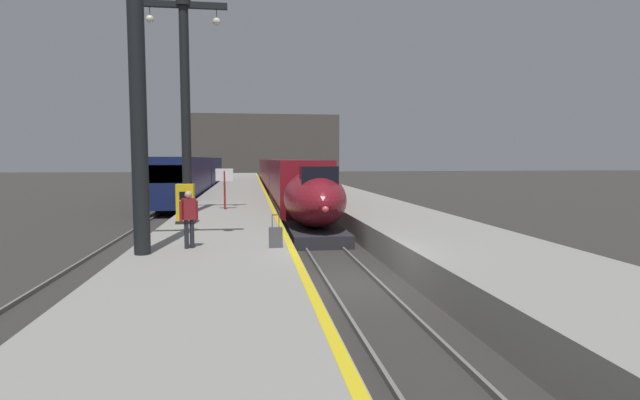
{
  "coord_description": "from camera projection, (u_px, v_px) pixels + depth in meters",
  "views": [
    {
      "loc": [
        -2.95,
        -13.85,
        3.67
      ],
      "look_at": [
        0.21,
        8.3,
        1.8
      ],
      "focal_mm": 27.69,
      "sensor_mm": 36.0,
      "label": 1
    }
  ],
  "objects": [
    {
      "name": "rolling_suitcase",
      "position": [
        276.0,
        237.0,
        14.59
      ],
      "size": [
        0.4,
        0.22,
        0.98
      ],
      "color": "#4C4C51",
      "rests_on": "platform_left"
    },
    {
      "name": "rail_main_left",
      "position": [
        277.0,
        202.0,
        41.41
      ],
      "size": [
        0.08,
        110.0,
        0.12
      ],
      "primitive_type": "cube",
      "color": "slate",
      "rests_on": "ground"
    },
    {
      "name": "regional_train_adjacent",
      "position": [
        196.0,
        175.0,
        47.87
      ],
      "size": [
        2.85,
        36.6,
        3.8
      ],
      "color": "#141E4C",
      "rests_on": "ground"
    },
    {
      "name": "departure_info_board",
      "position": [
        224.0,
        180.0,
        25.52
      ],
      "size": [
        0.9,
        0.1,
        2.12
      ],
      "color": "maroon",
      "rests_on": "platform_left"
    },
    {
      "name": "ticket_machine_yellow",
      "position": [
        186.0,
        205.0,
        20.02
      ],
      "size": [
        0.76,
        0.62,
        1.6
      ],
      "color": "yellow",
      "rests_on": "platform_left"
    },
    {
      "name": "platform_left_safety_stripe",
      "position": [
        265.0,
        192.0,
        38.47
      ],
      "size": [
        0.2,
        107.8,
        0.01
      ],
      "primitive_type": "cube",
      "color": "yellow",
      "rests_on": "platform_left"
    },
    {
      "name": "highspeed_train_main",
      "position": [
        281.0,
        177.0,
        46.88
      ],
      "size": [
        2.92,
        56.97,
        3.6
      ],
      "color": "maroon",
      "rests_on": "ground"
    },
    {
      "name": "rail_secondary_right",
      "position": [
        196.0,
        203.0,
        40.48
      ],
      "size": [
        0.08,
        110.0,
        0.12
      ],
      "primitive_type": "cube",
      "color": "slate",
      "rests_on": "ground"
    },
    {
      "name": "platform_right",
      "position": [
        339.0,
        198.0,
        39.33
      ],
      "size": [
        4.8,
        110.0,
        1.05
      ],
      "primitive_type": "cube",
      "color": "gray",
      "rests_on": "ground"
    },
    {
      "name": "platform_left",
      "position": [
        236.0,
        200.0,
        38.19
      ],
      "size": [
        4.8,
        110.0,
        1.05
      ],
      "primitive_type": "cube",
      "color": "gray",
      "rests_on": "ground"
    },
    {
      "name": "terminus_back_wall",
      "position": [
        262.0,
        145.0,
        114.44
      ],
      "size": [
        36.0,
        2.0,
        14.0
      ],
      "primitive_type": "cube",
      "color": "#4C4742",
      "rests_on": "ground"
    },
    {
      "name": "station_column_mid",
      "position": [
        185.0,
        88.0,
        23.03
      ],
      "size": [
        4.0,
        0.68,
        9.95
      ],
      "color": "black",
      "rests_on": "platform_left"
    },
    {
      "name": "passenger_near_edge",
      "position": [
        189.0,
        215.0,
        14.39
      ],
      "size": [
        0.5,
        0.38,
        1.69
      ],
      "color": "#23232D",
      "rests_on": "platform_left"
    },
    {
      "name": "ground_plane",
      "position": [
        353.0,
        285.0,
        14.39
      ],
      "size": [
        260.0,
        260.0,
        0.0
      ],
      "primitive_type": "plane",
      "color": "#33302D"
    },
    {
      "name": "rail_main_right",
      "position": [
        294.0,
        202.0,
        41.62
      ],
      "size": [
        0.08,
        110.0,
        0.12
      ],
      "primitive_type": "cube",
      "color": "slate",
      "rests_on": "ground"
    },
    {
      "name": "station_column_near",
      "position": [
        136.0,
        31.0,
        13.07
      ],
      "size": [
        4.0,
        0.68,
        10.08
      ],
      "color": "black",
      "rests_on": "platform_left"
    },
    {
      "name": "rail_secondary_left",
      "position": [
        177.0,
        203.0,
        40.27
      ],
      "size": [
        0.08,
        110.0,
        0.12
      ],
      "primitive_type": "cube",
      "color": "slate",
      "rests_on": "ground"
    }
  ]
}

